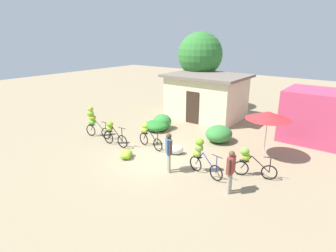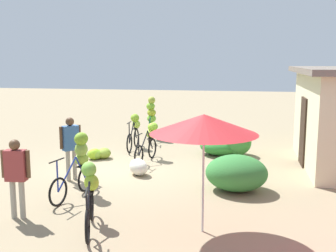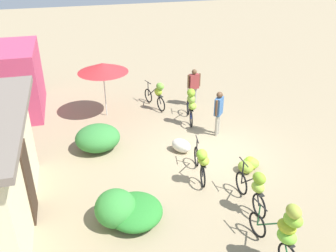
{
  "view_description": "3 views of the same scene",
  "coord_description": "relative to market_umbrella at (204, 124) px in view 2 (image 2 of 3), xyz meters",
  "views": [
    {
      "loc": [
        7.2,
        -8.71,
        5.24
      ],
      "look_at": [
        -0.21,
        1.15,
        1.17
      ],
      "focal_mm": 29.3,
      "sensor_mm": 36.0,
      "label": 1
    },
    {
      "loc": [
        10.94,
        3.6,
        3.11
      ],
      "look_at": [
        -0.06,
        1.6,
        1.29
      ],
      "focal_mm": 43.96,
      "sensor_mm": 36.0,
      "label": 2
    },
    {
      "loc": [
        -9.33,
        3.98,
        6.36
      ],
      "look_at": [
        -0.03,
        1.47,
        1.28
      ],
      "focal_mm": 38.67,
      "sensor_mm": 36.0,
      "label": 3
    }
  ],
  "objects": [
    {
      "name": "ground_plane",
      "position": [
        -3.84,
        -2.95,
        -1.98
      ],
      "size": [
        60.0,
        60.0,
        0.0
      ],
      "primitive_type": "plane",
      "color": "gray"
    },
    {
      "name": "hedge_bush_front_left",
      "position": [
        -6.25,
        0.0,
        -1.69
      ],
      "size": [
        1.42,
        1.38,
        0.58
      ],
      "primitive_type": "ellipsoid",
      "color": "#2A7C2C",
      "rests_on": "ground"
    },
    {
      "name": "hedge_bush_front_right",
      "position": [
        -6.17,
        0.47,
        -1.55
      ],
      "size": [
        1.11,
        1.04,
        0.87
      ],
      "primitive_type": "ellipsoid",
      "color": "#348635",
      "rests_on": "ground"
    },
    {
      "name": "hedge_bush_mid",
      "position": [
        -2.53,
        0.56,
        -1.56
      ],
      "size": [
        1.33,
        1.48,
        0.86
      ],
      "primitive_type": "ellipsoid",
      "color": "#337D36",
      "rests_on": "ground"
    },
    {
      "name": "market_umbrella",
      "position": [
        0.0,
        0.0,
        0.0
      ],
      "size": [
        1.91,
        1.91,
        2.16
      ],
      "color": "beige",
      "rests_on": "ground"
    },
    {
      "name": "bicycle_leftmost",
      "position": [
        -8.34,
        -2.82,
        -1.02
      ],
      "size": [
        1.68,
        0.52,
        1.67
      ],
      "color": "black",
      "rests_on": "ground"
    },
    {
      "name": "bicycle_near_pile",
      "position": [
        -6.61,
        -3.03,
        -1.28
      ],
      "size": [
        1.64,
        0.39,
        1.21
      ],
      "color": "black",
      "rests_on": "ground"
    },
    {
      "name": "bicycle_center_loaded",
      "position": [
        -5.08,
        -2.14,
        -1.3
      ],
      "size": [
        1.68,
        0.47,
        1.16
      ],
      "color": "black",
      "rests_on": "ground"
    },
    {
      "name": "bicycle_by_shop",
      "position": [
        -1.54,
        -3.0,
        -1.14
      ],
      "size": [
        1.66,
        0.45,
        1.45
      ],
      "color": "black",
      "rests_on": "ground"
    },
    {
      "name": "bicycle_rightmost",
      "position": [
        0.1,
        -2.1,
        -1.3
      ],
      "size": [
        1.6,
        0.62,
        1.19
      ],
      "color": "black",
      "rests_on": "ground"
    },
    {
      "name": "banana_pile_on_ground",
      "position": [
        -4.91,
        -3.77,
        -1.82
      ],
      "size": [
        0.76,
        0.83,
        0.35
      ],
      "color": "#8FA523",
      "rests_on": "ground"
    },
    {
      "name": "produce_sack",
      "position": [
        -3.39,
        -2.07,
        -1.76
      ],
      "size": [
        0.82,
        0.78,
        0.44
      ],
      "primitive_type": "ellipsoid",
      "rotation": [
        0.0,
        0.0,
        0.66
      ],
      "color": "silver",
      "rests_on": "ground"
    },
    {
      "name": "person_vendor",
      "position": [
        -2.62,
        -3.65,
        -0.97
      ],
      "size": [
        0.45,
        0.42,
        1.65
      ],
      "color": "gray",
      "rests_on": "ground"
    },
    {
      "name": "person_bystander",
      "position": [
        0.02,
        -3.64,
        -1.02
      ],
      "size": [
        0.24,
        0.58,
        1.59
      ],
      "color": "gray",
      "rests_on": "ground"
    }
  ]
}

